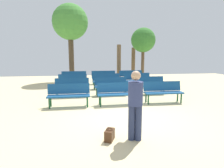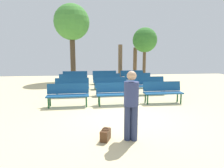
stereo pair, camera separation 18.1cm
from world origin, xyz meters
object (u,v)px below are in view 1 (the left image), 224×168
tree_2 (133,62)px  bench_r0_c2 (163,91)px  bench_r0_c1 (117,92)px  bench_r1_c2 (149,84)px  tree_1 (143,41)px  bench_r2_c1 (106,80)px  bench_r3_c0 (74,77)px  handbag (110,135)px  bench_r3_c2 (131,76)px  bench_r2_c2 (137,79)px  bench_r1_c1 (111,85)px  visitor_with_backpack (135,101)px  bench_r1_c0 (72,86)px  bench_r3_c1 (104,76)px  tree_0 (70,23)px  bench_r0_c0 (69,94)px  bench_r2_c0 (73,81)px  tree_3 (119,63)px

tree_2 → bench_r0_c2: bearing=-96.4°
bench_r0_c1 → bench_r1_c2: 2.59m
tree_1 → bench_r2_c1: bearing=-131.7°
bench_r3_c0 → handbag: bearing=-81.1°
bench_r0_c1 → bench_r3_c2: size_ratio=1.00×
bench_r2_c2 → tree_1: 4.64m
bench_r1_c1 → handbag: 4.95m
bench_r1_c2 → bench_r3_c2: 3.54m
bench_r3_c2 → visitor_with_backpack: visitor_with_backpack is taller
bench_r1_c0 → bench_r3_c2: 5.20m
bench_r1_c1 → tree_2: size_ratio=0.64×
visitor_with_backpack → bench_r2_c2: bearing=-92.2°
bench_r1_c0 → handbag: (1.18, -4.82, -0.37)m
tree_1 → tree_2: size_ratio=1.57×
bench_r0_c1 → bench_r0_c2: (1.95, 0.04, 0.00)m
bench_r3_c2 → tree_2: (1.09, 3.77, 0.77)m
bench_r1_c2 → bench_r3_c1: bearing=116.9°
bench_r3_c1 → bench_r3_c2: bearing=0.1°
bench_r3_c1 → tree_0: size_ratio=0.29×
bench_r0_c0 → bench_r0_c2: 3.84m
bench_r2_c1 → bench_r3_c2: same height
bench_r1_c2 → handbag: bearing=-120.7°
bench_r0_c1 → bench_r2_c0: 3.97m
bench_r2_c1 → bench_r3_c0: 2.60m
bench_r0_c1 → bench_r3_c2: bearing=68.6°
bench_r0_c0 → bench_r0_c1: same height
bench_r0_c0 → bench_r1_c2: same height
bench_r1_c1 → bench_r2_c1: (-0.04, 1.73, 0.00)m
handbag → tree_0: bearing=98.7°
handbag → tree_3: bearing=78.8°
bench_r1_c0 → tree_2: tree_2 is taller
bench_r0_c1 → bench_r2_c2: bearing=60.8°
tree_1 → tree_0: bearing=-178.9°
tree_0 → visitor_with_backpack: size_ratio=3.36×
bench_r0_c2 → tree_0: 8.99m
bench_r2_c2 → bench_r3_c0: same height
bench_r3_c1 → tree_3: size_ratio=0.60×
bench_r1_c1 → bench_r0_c2: bearing=-43.3°
tree_0 → bench_r2_c0: bearing=-85.6°
bench_r0_c2 → tree_0: bearing=121.7°
bench_r0_c2 → tree_1: tree_1 is taller
bench_r0_c2 → tree_3: size_ratio=0.60×
visitor_with_backpack → tree_0: bearing=-64.3°
bench_r0_c1 → bench_r2_c2: (1.82, 3.54, 0.00)m
bench_r0_c0 → bench_r2_c1: 3.97m
tree_1 → bench_r0_c2: bearing=-100.3°
bench_r1_c0 → bench_r2_c0: same height
bench_r0_c1 → tree_3: size_ratio=0.60×
tree_3 → bench_r3_c0: bearing=-154.0°
bench_r2_c1 → visitor_with_backpack: (-0.04, -6.64, 0.43)m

